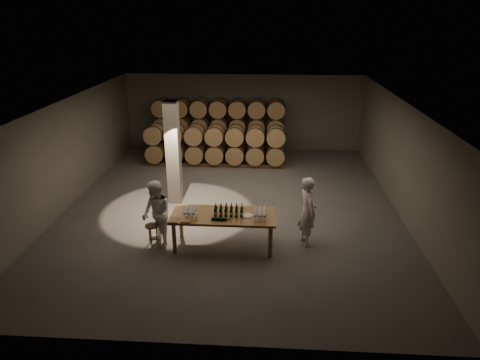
# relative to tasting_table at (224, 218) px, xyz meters

# --- Properties ---
(room) EXTENTS (12.00, 12.00, 12.00)m
(room) POSITION_rel_tasting_table_xyz_m (-1.80, 2.70, 0.80)
(room) COLOR #585552
(room) RESTS_ON ground
(tasting_table) EXTENTS (2.60, 1.10, 0.90)m
(tasting_table) POSITION_rel_tasting_table_xyz_m (0.00, 0.00, 0.00)
(tasting_table) COLOR brown
(tasting_table) RESTS_ON ground
(barrel_stack_back) EXTENTS (5.48, 0.95, 2.31)m
(barrel_stack_back) POSITION_rel_tasting_table_xyz_m (-0.96, 7.70, 0.40)
(barrel_stack_back) COLOR #52341C
(barrel_stack_back) RESTS_ON ground
(barrel_stack_front) EXTENTS (5.48, 0.95, 1.57)m
(barrel_stack_front) POSITION_rel_tasting_table_xyz_m (-0.96, 6.30, 0.03)
(barrel_stack_front) COLOR #52341C
(barrel_stack_front) RESTS_ON ground
(bottle_cluster) EXTENTS (0.73, 0.23, 0.30)m
(bottle_cluster) POSITION_rel_tasting_table_xyz_m (0.13, -0.03, 0.21)
(bottle_cluster) COLOR black
(bottle_cluster) RESTS_ON tasting_table
(lying_bottles) EXTENTS (0.46, 0.08, 0.08)m
(lying_bottles) POSITION_rel_tasting_table_xyz_m (-0.07, -0.33, 0.14)
(lying_bottles) COLOR black
(lying_bottles) RESTS_ON tasting_table
(glass_cluster_left) EXTENTS (0.31, 0.42, 0.18)m
(glass_cluster_left) POSITION_rel_tasting_table_xyz_m (-0.81, -0.09, 0.23)
(glass_cluster_left) COLOR silver
(glass_cluster_left) RESTS_ON tasting_table
(glass_cluster_right) EXTENTS (0.31, 0.53, 0.18)m
(glass_cluster_right) POSITION_rel_tasting_table_xyz_m (0.92, -0.06, 0.24)
(glass_cluster_right) COLOR silver
(glass_cluster_right) RESTS_ON tasting_table
(plate) EXTENTS (0.28, 0.28, 0.02)m
(plate) POSITION_rel_tasting_table_xyz_m (0.60, -0.03, 0.11)
(plate) COLOR silver
(plate) RESTS_ON tasting_table
(notebook_near) EXTENTS (0.26, 0.21, 0.03)m
(notebook_near) POSITION_rel_tasting_table_xyz_m (-0.87, -0.42, 0.12)
(notebook_near) COLOR #946336
(notebook_near) RESTS_ON tasting_table
(notebook_corner) EXTENTS (0.26, 0.32, 0.03)m
(notebook_corner) POSITION_rel_tasting_table_xyz_m (-1.17, -0.40, 0.12)
(notebook_corner) COLOR #946336
(notebook_corner) RESTS_ON tasting_table
(pen) EXTENTS (0.13, 0.05, 0.01)m
(pen) POSITION_rel_tasting_table_xyz_m (-0.67, -0.39, 0.11)
(pen) COLOR black
(pen) RESTS_ON tasting_table
(stool) EXTENTS (0.34, 0.34, 0.56)m
(stool) POSITION_rel_tasting_table_xyz_m (-1.84, -0.03, -0.34)
(stool) COLOR #52341C
(stool) RESTS_ON ground
(person_man) EXTENTS (0.62, 0.77, 1.83)m
(person_man) POSITION_rel_tasting_table_xyz_m (2.11, 0.30, 0.12)
(person_man) COLOR white
(person_man) RESTS_ON ground
(person_woman) EXTENTS (1.04, 1.08, 1.75)m
(person_woman) POSITION_rel_tasting_table_xyz_m (-1.69, -0.04, 0.08)
(person_woman) COLOR white
(person_woman) RESTS_ON ground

